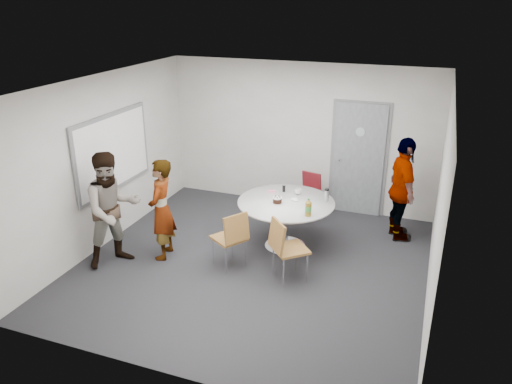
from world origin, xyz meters
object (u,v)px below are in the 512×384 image
at_px(door, 358,160).
at_px(person_left, 112,210).
at_px(table, 287,209).
at_px(chair_near_right, 284,244).
at_px(whiteboard, 113,152).
at_px(person_right, 402,190).
at_px(person_main, 161,210).
at_px(chair_near_left, 232,235).
at_px(chair_far, 309,190).

relative_size(door, person_left, 1.21).
distance_m(table, chair_near_right, 1.00).
height_order(door, whiteboard, door).
bearing_deg(table, person_right, 30.37).
distance_m(table, person_main, 1.93).
bearing_deg(chair_near_right, person_main, -132.45).
height_order(table, chair_near_left, table).
bearing_deg(table, door, 65.93).
distance_m(chair_near_left, person_right, 2.90).
relative_size(whiteboard, chair_far, 2.34).
height_order(door, chair_near_right, door).
relative_size(chair_near_left, person_main, 0.57).
distance_m(table, chair_near_left, 1.07).
xyz_separation_m(chair_near_left, chair_near_right, (0.81, -0.06, 0.02)).
distance_m(chair_near_left, chair_far, 2.30).
bearing_deg(person_right, person_left, 100.21).
bearing_deg(chair_far, person_main, 66.51).
xyz_separation_m(table, person_main, (-1.69, -0.93, 0.11)).
distance_m(chair_near_right, chair_far, 2.30).
xyz_separation_m(door, chair_near_right, (-0.53, -2.74, -0.45)).
distance_m(whiteboard, person_left, 1.14).
bearing_deg(person_left, chair_near_right, -46.34).
xyz_separation_m(chair_far, person_right, (1.63, -0.36, 0.37)).
bearing_deg(person_left, person_main, -18.47).
relative_size(chair_near_right, chair_far, 1.15).
xyz_separation_m(chair_near_left, person_right, (2.20, 1.87, 0.32)).
height_order(table, person_left, person_left).
relative_size(chair_near_left, chair_far, 1.11).
relative_size(door, chair_near_right, 2.27).
relative_size(table, chair_near_left, 1.69).
bearing_deg(person_left, chair_near_left, -40.38).
bearing_deg(door, person_left, -134.29).
bearing_deg(person_main, person_left, -65.43).
height_order(table, chair_far, table).
bearing_deg(chair_near_right, chair_far, 144.68).
distance_m(chair_far, person_left, 3.53).
distance_m(whiteboard, chair_near_left, 2.42).
bearing_deg(table, whiteboard, -169.62).
xyz_separation_m(chair_far, person_main, (-1.70, -2.25, 0.30)).
xyz_separation_m(whiteboard, chair_far, (2.78, 1.83, -0.96)).
height_order(chair_near_left, chair_near_right, chair_near_right).
bearing_deg(chair_near_right, chair_near_left, -135.74).
distance_m(whiteboard, table, 2.92).
bearing_deg(chair_near_right, whiteboard, -140.08).
height_order(chair_near_left, person_right, person_right).
height_order(chair_far, person_main, person_main).
xyz_separation_m(chair_near_right, person_main, (-1.95, 0.03, 0.22)).
height_order(door, person_right, door).
bearing_deg(chair_near_right, table, 153.58).
height_order(whiteboard, chair_far, whiteboard).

